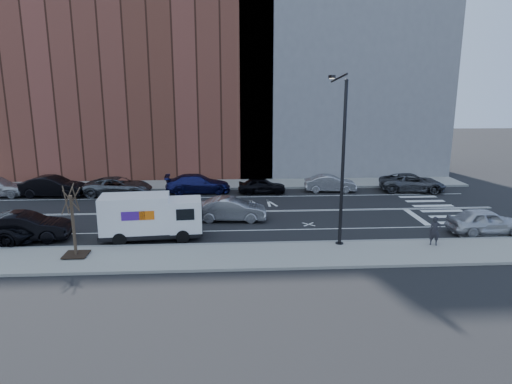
{
  "coord_description": "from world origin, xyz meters",
  "views": [
    {
      "loc": [
        0.92,
        -31.04,
        8.75
      ],
      "look_at": [
        2.81,
        0.04,
        1.4
      ],
      "focal_mm": 32.0,
      "sensor_mm": 36.0,
      "label": 1
    }
  ],
  "objects": [
    {
      "name": "far_parked_g",
      "position": [
        16.27,
        5.41,
        0.74
      ],
      "size": [
        5.62,
        3.17,
        1.48
      ],
      "primitive_type": "imported",
      "rotation": [
        0.0,
        0.0,
        1.43
      ],
      "color": "#44464B",
      "rests_on": "ground"
    },
    {
      "name": "bldg_brick",
      "position": [
        -8.0,
        15.6,
        11.0
      ],
      "size": [
        26.0,
        10.0,
        22.0
      ],
      "primitive_type": "cube",
      "color": "brown",
      "rests_on": "ground"
    },
    {
      "name": "fedex_van",
      "position": [
        -3.6,
        -5.6,
        1.39
      ],
      "size": [
        5.93,
        2.45,
        2.64
      ],
      "rotation": [
        0.0,
        0.0,
        0.08
      ],
      "color": "black",
      "rests_on": "ground"
    },
    {
      "name": "driving_sedan",
      "position": [
        1.04,
        -2.1,
        0.76
      ],
      "size": [
        4.7,
        1.91,
        1.52
      ],
      "primitive_type": "imported",
      "rotation": [
        0.0,
        0.0,
        1.5
      ],
      "color": "#99999D",
      "rests_on": "ground"
    },
    {
      "name": "sidewalk_far",
      "position": [
        0.0,
        8.8,
        0.07
      ],
      "size": [
        44.0,
        3.6,
        0.15
      ],
      "primitive_type": "cube",
      "color": "gray",
      "rests_on": "ground"
    },
    {
      "name": "pedestrian",
      "position": [
        12.14,
        -7.91,
        0.95
      ],
      "size": [
        0.68,
        0.57,
        1.59
      ],
      "primitive_type": "imported",
      "rotation": [
        0.0,
        0.0,
        -0.38
      ],
      "color": "#232228",
      "rests_on": "sidewalk_near"
    },
    {
      "name": "near_parked_front",
      "position": [
        16.27,
        -5.75,
        0.76
      ],
      "size": [
        4.51,
        1.89,
        1.52
      ],
      "primitive_type": "imported",
      "rotation": [
        0.0,
        0.0,
        1.59
      ],
      "color": "silver",
      "rests_on": "ground"
    },
    {
      "name": "road_markings",
      "position": [
        0.0,
        0.0,
        0.0
      ],
      "size": [
        40.0,
        8.6,
        0.01
      ],
      "primitive_type": null,
      "color": "white",
      "rests_on": "ground"
    },
    {
      "name": "far_parked_b",
      "position": [
        -13.11,
        5.39,
        0.82
      ],
      "size": [
        5.17,
        2.32,
        1.65
      ],
      "primitive_type": "imported",
      "rotation": [
        0.0,
        0.0,
        1.45
      ],
      "color": "black",
      "rests_on": "ground"
    },
    {
      "name": "crosswalk",
      "position": [
        16.0,
        0.0,
        0.0
      ],
      "size": [
        3.0,
        14.0,
        0.01
      ],
      "primitive_type": null,
      "color": "white",
      "rests_on": "ground"
    },
    {
      "name": "bldg_concrete",
      "position": [
        12.0,
        15.6,
        13.0
      ],
      "size": [
        20.0,
        10.0,
        26.0
      ],
      "primitive_type": "cube",
      "color": "slate",
      "rests_on": "ground"
    },
    {
      "name": "curb_near",
      "position": [
        0.0,
        -7.0,
        0.08
      ],
      "size": [
        44.0,
        0.25,
        0.17
      ],
      "primitive_type": "cube",
      "color": "gray",
      "rests_on": "ground"
    },
    {
      "name": "far_parked_e",
      "position": [
        3.63,
        5.44,
        0.66
      ],
      "size": [
        3.9,
        1.6,
        1.32
      ],
      "primitive_type": "imported",
      "rotation": [
        0.0,
        0.0,
        1.56
      ],
      "color": "black",
      "rests_on": "ground"
    },
    {
      "name": "far_parked_f",
      "position": [
        9.38,
        5.75,
        0.7
      ],
      "size": [
        4.32,
        1.74,
        1.39
      ],
      "primitive_type": "imported",
      "rotation": [
        0.0,
        0.0,
        1.51
      ],
      "color": "#A6A6AA",
      "rests_on": "ground"
    },
    {
      "name": "far_parked_d",
      "position": [
        -1.64,
        5.98,
        0.77
      ],
      "size": [
        5.43,
        2.47,
        1.54
      ],
      "primitive_type": "imported",
      "rotation": [
        0.0,
        0.0,
        1.63
      ],
      "color": "#161950",
      "rests_on": "ground"
    },
    {
      "name": "near_parked_rear_a",
      "position": [
        -10.8,
        -5.44,
        0.83
      ],
      "size": [
        5.18,
        2.2,
        1.66
      ],
      "primitive_type": "imported",
      "rotation": [
        0.0,
        0.0,
        1.66
      ],
      "color": "black",
      "rests_on": "ground"
    },
    {
      "name": "curb_far",
      "position": [
        0.0,
        7.0,
        0.08
      ],
      "size": [
        44.0,
        0.25,
        0.17
      ],
      "primitive_type": "cube",
      "color": "gray",
      "rests_on": "ground"
    },
    {
      "name": "ground",
      "position": [
        0.0,
        0.0,
        0.0
      ],
      "size": [
        120.0,
        120.0,
        0.0
      ],
      "primitive_type": "plane",
      "color": "black",
      "rests_on": "ground"
    },
    {
      "name": "streetlight",
      "position": [
        7.0,
        -6.91,
        5.08
      ],
      "size": [
        0.44,
        4.02,
        9.34
      ],
      "color": "black",
      "rests_on": "ground"
    },
    {
      "name": "sidewalk_near",
      "position": [
        0.0,
        -8.8,
        0.07
      ],
      "size": [
        44.0,
        3.6,
        0.15
      ],
      "primitive_type": "cube",
      "color": "gray",
      "rests_on": "ground"
    },
    {
      "name": "far_parked_c",
      "position": [
        -8.0,
        5.46,
        0.74
      ],
      "size": [
        5.42,
        2.62,
        1.49
      ],
      "primitive_type": "imported",
      "rotation": [
        0.0,
        0.0,
        1.54
      ],
      "color": "#53555B",
      "rests_on": "ground"
    },
    {
      "name": "street_tree",
      "position": [
        -7.0,
        -8.4,
        1.45
      ],
      "size": [
        1.2,
        1.2,
        3.75
      ],
      "color": "black",
      "rests_on": "ground"
    }
  ]
}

